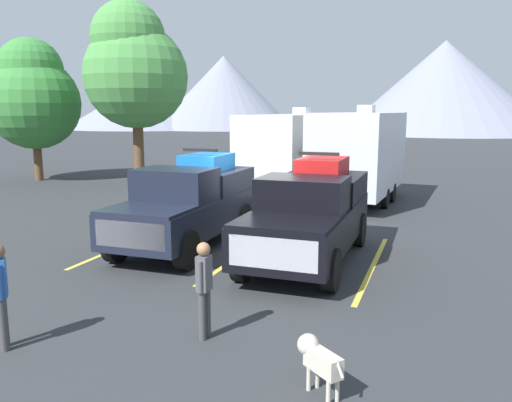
% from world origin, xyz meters
% --- Properties ---
extents(ground_plane, '(240.00, 240.00, 0.00)m').
position_xyz_m(ground_plane, '(0.00, 0.00, 0.00)').
color(ground_plane, '#2D3033').
extents(pickup_truck_a, '(2.21, 5.29, 2.58)m').
position_xyz_m(pickup_truck_a, '(-1.66, -0.70, 1.20)').
color(pickup_truck_a, black).
rests_on(pickup_truck_a, ground).
extents(pickup_truck_b, '(2.24, 5.63, 2.59)m').
position_xyz_m(pickup_truck_b, '(1.74, -0.85, 1.19)').
color(pickup_truck_b, black).
rests_on(pickup_truck_b, ground).
extents(lot_stripe_a, '(0.12, 5.50, 0.01)m').
position_xyz_m(lot_stripe_a, '(-3.31, -0.95, 0.00)').
color(lot_stripe_a, gold).
rests_on(lot_stripe_a, ground).
extents(lot_stripe_b, '(0.12, 5.50, 0.01)m').
position_xyz_m(lot_stripe_b, '(0.00, -0.95, 0.00)').
color(lot_stripe_b, gold).
rests_on(lot_stripe_b, ground).
extents(lot_stripe_c, '(0.12, 5.50, 0.01)m').
position_xyz_m(lot_stripe_c, '(3.31, -0.95, 0.00)').
color(lot_stripe_c, gold).
rests_on(lot_stripe_c, ground).
extents(camper_trailer_a, '(2.98, 8.29, 3.76)m').
position_xyz_m(camper_trailer_a, '(-1.31, 8.30, 1.98)').
color(camper_trailer_a, silver).
rests_on(camper_trailer_a, ground).
extents(camper_trailer_b, '(3.04, 7.46, 3.85)m').
position_xyz_m(camper_trailer_b, '(1.64, 7.46, 2.03)').
color(camper_trailer_b, silver).
rests_on(camper_trailer_b, ground).
extents(person_a, '(0.22, 0.35, 1.59)m').
position_xyz_m(person_a, '(1.26, -5.84, 0.92)').
color(person_a, '#3F3F42').
rests_on(person_a, ground).
extents(person_b, '(0.31, 0.31, 1.66)m').
position_xyz_m(person_b, '(-1.48, -7.24, 0.96)').
color(person_b, '#3F3F42').
rests_on(person_b, ground).
extents(dog, '(0.72, 0.61, 0.72)m').
position_xyz_m(dog, '(3.33, -6.81, 0.49)').
color(dog, beige).
rests_on(dog, ground).
extents(tree_a, '(4.96, 4.96, 8.71)m').
position_xyz_m(tree_a, '(-9.35, 8.77, 5.66)').
color(tree_a, brown).
rests_on(tree_a, ground).
extents(tree_b, '(4.70, 4.70, 7.28)m').
position_xyz_m(tree_b, '(-15.23, 8.46, 4.40)').
color(tree_b, brown).
rests_on(tree_b, ground).
extents(mountain_ridge, '(149.91, 45.58, 15.02)m').
position_xyz_m(mountain_ridge, '(14.25, 77.95, 6.63)').
color(mountain_ridge, gray).
rests_on(mountain_ridge, ground).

